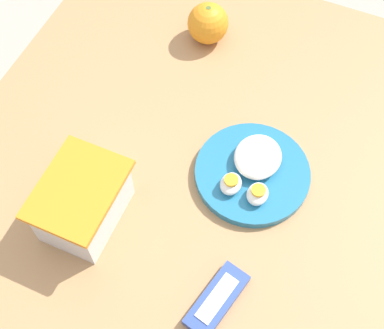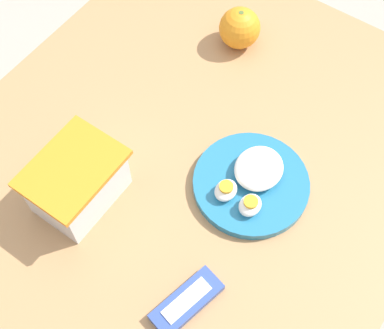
{
  "view_description": "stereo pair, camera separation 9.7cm",
  "coord_description": "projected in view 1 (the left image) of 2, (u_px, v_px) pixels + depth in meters",
  "views": [
    {
      "loc": [
        -0.48,
        -0.21,
        1.63
      ],
      "look_at": [
        -0.04,
        -0.02,
        0.79
      ],
      "focal_mm": 50.0,
      "sensor_mm": 36.0,
      "label": 1
    },
    {
      "loc": [
        -0.43,
        -0.3,
        1.63
      ],
      "look_at": [
        -0.04,
        -0.02,
        0.79
      ],
      "focal_mm": 50.0,
      "sensor_mm": 36.0,
      "label": 2
    }
  ],
  "objects": [
    {
      "name": "candy_bar",
      "position": [
        217.0,
        300.0,
        0.87
      ],
      "size": [
        0.13,
        0.08,
        0.02
      ],
      "color": "#334C9E",
      "rests_on": "table"
    },
    {
      "name": "orange_fruit",
      "position": [
        208.0,
        23.0,
        1.13
      ],
      "size": [
        0.09,
        0.09,
        0.09
      ],
      "color": "orange",
      "rests_on": "table"
    },
    {
      "name": "table",
      "position": [
        190.0,
        179.0,
        1.11
      ],
      "size": [
        0.99,
        0.86,
        0.76
      ],
      "color": "#AD7F51",
      "rests_on": "ground_plane"
    },
    {
      "name": "food_container",
      "position": [
        83.0,
        204.0,
        0.91
      ],
      "size": [
        0.17,
        0.13,
        0.11
      ],
      "color": "white",
      "rests_on": "table"
    },
    {
      "name": "ground_plane",
      "position": [
        191.0,
        278.0,
        1.67
      ],
      "size": [
        10.0,
        10.0,
        0.0
      ],
      "primitive_type": "plane",
      "color": "#B2A899"
    },
    {
      "name": "rice_plate",
      "position": [
        253.0,
        171.0,
        0.98
      ],
      "size": [
        0.21,
        0.21,
        0.05
      ],
      "color": "teal",
      "rests_on": "table"
    }
  ]
}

